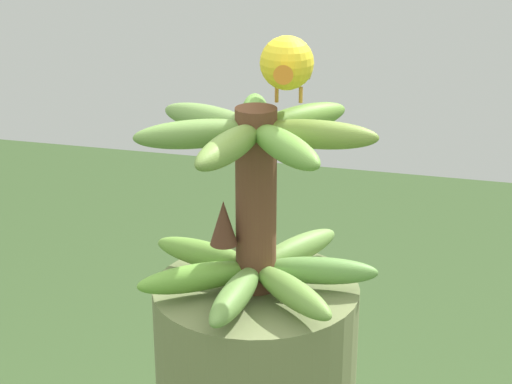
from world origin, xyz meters
The scene contains 2 objects.
banana_bunch centered at (0.00, 0.00, 1.37)m, with size 0.32×0.32×0.25m.
perched_bird centered at (-0.02, 0.04, 1.54)m, with size 0.22×0.08×0.09m.
Camera 1 is at (1.02, 0.27, 1.78)m, focal length 61.66 mm.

